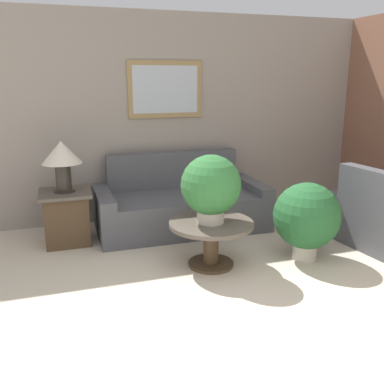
# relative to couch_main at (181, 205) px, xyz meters

# --- Properties ---
(ground_plane) EXTENTS (20.00, 20.00, 0.00)m
(ground_plane) POSITION_rel_couch_main_xyz_m (-0.17, -2.86, -0.28)
(ground_plane) COLOR beige
(wall_back) EXTENTS (7.70, 0.09, 2.60)m
(wall_back) POSITION_rel_couch_main_xyz_m (-0.16, 0.56, 1.03)
(wall_back) COLOR gray
(wall_back) RESTS_ON ground_plane
(couch_main) EXTENTS (2.05, 0.96, 0.90)m
(couch_main) POSITION_rel_couch_main_xyz_m (0.00, 0.00, 0.00)
(couch_main) COLOR #4C4C51
(couch_main) RESTS_ON ground_plane
(coffee_table) EXTENTS (0.82, 0.82, 0.46)m
(coffee_table) POSITION_rel_couch_main_xyz_m (-0.03, -1.17, 0.05)
(coffee_table) COLOR #4C3823
(coffee_table) RESTS_ON ground_plane
(side_table) EXTENTS (0.56, 0.56, 0.60)m
(side_table) POSITION_rel_couch_main_xyz_m (-1.36, -0.10, 0.02)
(side_table) COLOR #4C3823
(side_table) RESTS_ON ground_plane
(table_lamp) EXTENTS (0.43, 0.43, 0.56)m
(table_lamp) POSITION_rel_couch_main_xyz_m (-1.36, -0.10, 0.70)
(table_lamp) COLOR #2D2823
(table_lamp) RESTS_ON side_table
(potted_plant_on_table) EXTENTS (0.58, 0.58, 0.66)m
(potted_plant_on_table) POSITION_rel_couch_main_xyz_m (-0.04, -1.18, 0.53)
(potted_plant_on_table) COLOR beige
(potted_plant_on_table) RESTS_ON coffee_table
(potted_plant_floor) EXTENTS (0.67, 0.67, 0.80)m
(potted_plant_floor) POSITION_rel_couch_main_xyz_m (0.94, -1.31, 0.17)
(potted_plant_floor) COLOR beige
(potted_plant_floor) RESTS_ON ground_plane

